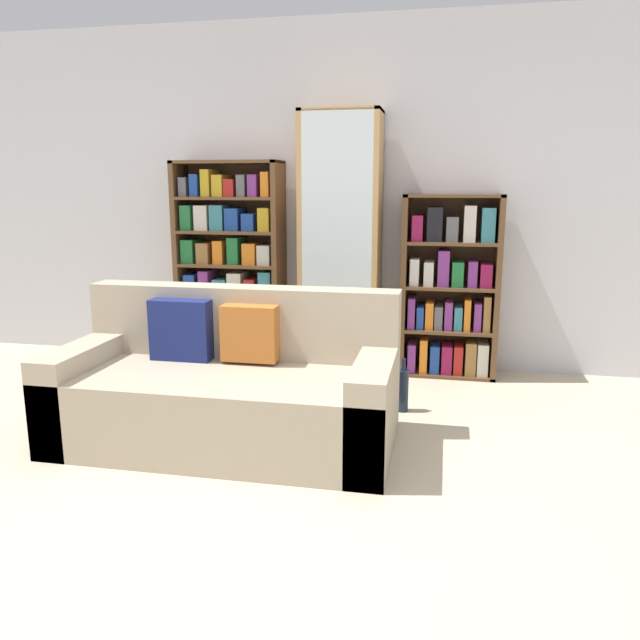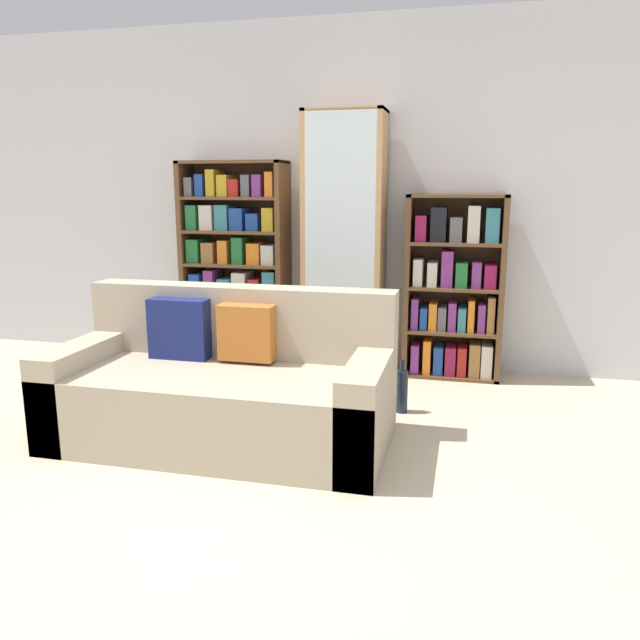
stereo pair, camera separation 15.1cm
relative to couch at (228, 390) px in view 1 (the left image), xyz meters
The scene contains 7 objects.
ground_plane 0.85m from the couch, 69.11° to the right, with size 16.00×16.00×0.00m, color beige.
wall_back 2.08m from the couch, 80.94° to the left, with size 7.03×0.06×2.70m.
couch is the anchor object (origin of this frame).
bookshelf_left 1.72m from the couch, 108.30° to the left, with size 0.86×0.32×1.63m.
display_cabinet 1.74m from the couch, 76.00° to the left, with size 0.61×0.36×1.99m.
bookshelf_right 2.03m from the couch, 51.78° to the left, with size 0.73×0.32×1.38m.
wine_bottle 1.17m from the couch, 35.04° to the left, with size 0.07×0.07×0.35m.
Camera 1 is at (0.90, -2.48, 1.44)m, focal length 35.00 mm.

